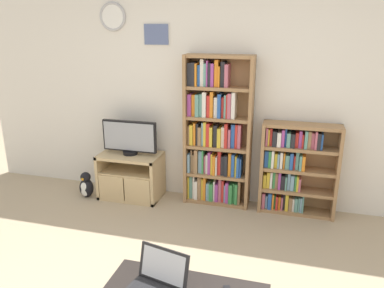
% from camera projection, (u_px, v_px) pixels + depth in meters
% --- Properties ---
extents(wall_back, '(6.09, 0.09, 2.60)m').
position_uv_depth(wall_back, '(215.00, 92.00, 4.30)').
color(wall_back, silver).
rests_on(wall_back, ground_plane).
extents(tv_stand, '(0.74, 0.45, 0.55)m').
position_uv_depth(tv_stand, '(131.00, 176.00, 4.59)').
color(tv_stand, tan).
rests_on(tv_stand, ground_plane).
extents(television, '(0.67, 0.18, 0.41)m').
position_uv_depth(television, '(130.00, 138.00, 4.46)').
color(television, black).
rests_on(television, tv_stand).
extents(bookshelf_tall, '(0.77, 0.24, 1.74)m').
position_uv_depth(bookshelf_tall, '(216.00, 136.00, 4.29)').
color(bookshelf_tall, '#9E754C').
rests_on(bookshelf_tall, ground_plane).
extents(bookshelf_short, '(0.83, 0.25, 1.04)m').
position_uv_depth(bookshelf_short, '(293.00, 168.00, 4.16)').
color(bookshelf_short, '#9E754C').
rests_on(bookshelf_short, ground_plane).
extents(laptop, '(0.42, 0.35, 0.26)m').
position_uv_depth(laptop, '(158.00, 281.00, 2.43)').
color(laptop, '#232326').
rests_on(laptop, coffee_table).
extents(penguin_figurine, '(0.17, 0.16, 0.32)m').
position_uv_depth(penguin_figurine, '(86.00, 186.00, 4.62)').
color(penguin_figurine, black).
rests_on(penguin_figurine, ground_plane).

